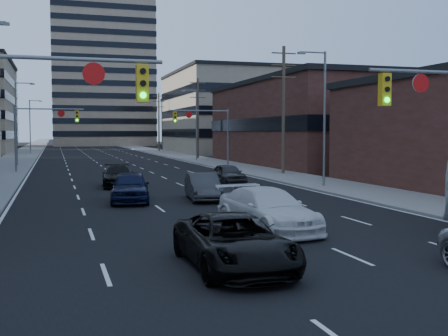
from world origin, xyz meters
name	(u,v)px	position (x,y,z in m)	size (l,w,h in m)	color
ground	(429,332)	(0.00, 0.00, 0.00)	(400.00, 400.00, 0.00)	black
road_surface	(84,147)	(0.00, 130.00, 0.01)	(18.00, 300.00, 0.02)	black
sidewalk_left	(33,147)	(-11.50, 130.00, 0.07)	(5.00, 300.00, 0.15)	slate
sidewalk_right	(132,147)	(11.50, 130.00, 0.07)	(5.00, 300.00, 0.15)	slate
storefront_right_mid	(331,125)	(24.00, 50.00, 4.50)	(20.00, 30.00, 9.00)	#472119
office_right_far	(237,114)	(25.00, 88.00, 7.00)	(22.00, 28.00, 14.00)	gray
apartment_tower	(101,39)	(6.00, 150.00, 29.00)	(26.00, 26.00, 58.00)	gray
bg_block_right	(212,123)	(32.00, 130.00, 6.00)	(22.00, 22.00, 12.00)	gray
signal_near_left	(23,110)	(-7.45, 8.00, 4.33)	(6.59, 0.33, 6.00)	slate
signal_far_left	(42,125)	(-7.68, 45.00, 4.30)	(6.09, 0.33, 6.00)	slate
signal_far_right	(205,126)	(7.68, 45.00, 4.30)	(6.09, 0.33, 6.00)	slate
utility_pole_block	(283,108)	(12.20, 36.00, 5.78)	(2.20, 0.28, 11.00)	#4C3D2D
utility_pole_midblock	(198,117)	(12.20, 66.00, 5.78)	(2.20, 0.28, 11.00)	#4C3D2D
utility_pole_distant	(159,121)	(12.20, 96.00, 5.78)	(2.20, 0.28, 11.00)	#4C3D2D
streetlight_left_mid	(18,119)	(-10.34, 55.00, 5.05)	(2.03, 0.22, 9.00)	slate
streetlight_left_far	(31,124)	(-10.34, 90.00, 5.05)	(2.03, 0.22, 9.00)	slate
streetlight_right_near	(322,112)	(10.34, 25.00, 5.05)	(2.03, 0.22, 9.00)	slate
streetlight_right_far	(195,121)	(10.34, 60.00, 5.05)	(2.03, 0.22, 9.00)	slate
black_pickup	(234,242)	(-2.00, 5.65, 0.74)	(2.46, 5.33, 1.48)	black
white_van	(268,210)	(0.99, 10.82, 0.80)	(2.26, 5.55, 1.61)	silver
sedan_blue	(130,187)	(-2.84, 20.95, 0.83)	(1.95, 4.85, 1.65)	black
sedan_grey_center	(203,187)	(1.08, 20.74, 0.73)	(1.55, 4.46, 1.47)	#333336
sedan_black_far	(118,176)	(-2.56, 29.60, 0.73)	(2.05, 5.03, 1.46)	black
sedan_grey_right	(228,174)	(5.20, 29.41, 0.72)	(1.70, 4.23, 1.44)	#2E2E30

